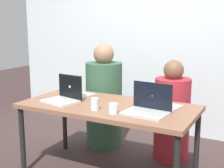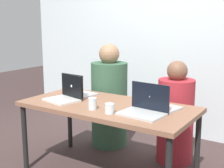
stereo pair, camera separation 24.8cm
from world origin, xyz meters
The scene contains 10 objects.
back_wall centered at (0.00, 1.48, 1.26)m, with size 4.50×0.10×2.52m, color silver.
desk centered at (0.00, 0.00, 0.64)m, with size 1.61×0.78×0.71m.
person_on_left centered at (-0.41, 0.66, 0.54)m, with size 0.48×0.48×1.21m.
person_on_right centered at (0.41, 0.66, 0.48)m, with size 0.42×0.42×1.07m.
laptop_front_right centered at (0.42, -0.08, 0.76)m, with size 0.38×0.30×0.25m.
laptop_back_left centered at (-0.44, 0.12, 0.76)m, with size 0.31×0.29×0.24m.
laptop_front_left centered at (-0.43, -0.09, 0.76)m, with size 0.36×0.32×0.24m.
laptop_back_right centered at (0.44, 0.11, 0.76)m, with size 0.39×0.30×0.24m.
water_glass_center centered at (-0.02, -0.21, 0.75)m, with size 0.07×0.07×0.10m.
water_glass_right centered at (0.17, -0.23, 0.74)m, with size 0.08×0.08×0.09m.
Camera 2 is at (1.54, -2.31, 1.46)m, focal length 50.00 mm.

